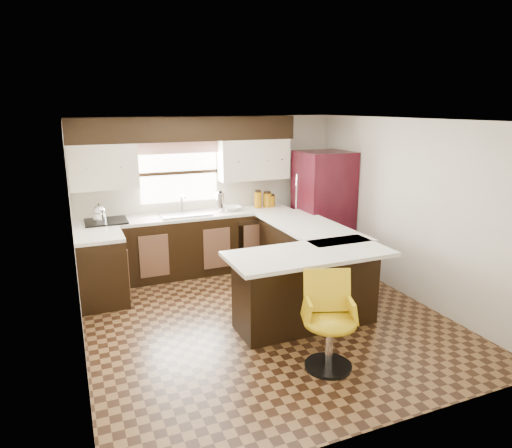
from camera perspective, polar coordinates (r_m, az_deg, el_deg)
name	(u,v)px	position (r m, az deg, el deg)	size (l,w,h in m)	color
floor	(265,318)	(5.78, 1.10, -11.62)	(4.40, 4.40, 0.00)	#49301A
ceiling	(266,120)	(5.19, 1.23, 12.88)	(4.40, 4.40, 0.00)	silver
wall_back	(210,193)	(7.38, -5.75, 3.93)	(4.40, 4.40, 0.00)	beige
wall_front	(384,293)	(3.57, 15.70, -8.30)	(4.40, 4.40, 0.00)	beige
wall_left	(74,245)	(4.94, -21.77, -2.40)	(4.40, 4.40, 0.00)	beige
wall_right	(408,209)	(6.48, 18.42, 1.76)	(4.40, 4.40, 0.00)	beige
base_cab_back	(189,245)	(7.17, -8.34, -2.66)	(3.30, 0.60, 0.90)	black
base_cab_left	(102,271)	(6.36, -18.73, -5.54)	(0.60, 0.70, 0.90)	black
counter_back	(188,216)	(7.04, -8.48, 1.02)	(3.30, 0.60, 0.04)	silver
counter_left	(99,236)	(6.22, -19.08, -1.44)	(0.60, 0.70, 0.04)	silver
soffit	(186,129)	(6.99, -8.73, 11.67)	(3.40, 0.35, 0.36)	black
upper_cab_left	(103,167)	(6.84, -18.59, 6.82)	(0.94, 0.35, 0.64)	beige
upper_cab_right	(253,159)	(7.37, -0.34, 8.08)	(1.14, 0.35, 0.64)	beige
window_pane	(179,173)	(7.18, -9.61, 6.34)	(1.20, 0.02, 0.90)	white
valance	(178,147)	(7.10, -9.67, 9.41)	(1.30, 0.06, 0.18)	#D19B93
sink	(185,214)	(7.00, -8.84, 1.24)	(0.75, 0.45, 0.03)	#B2B2B7
dishwasher	(256,244)	(7.21, -0.04, -2.55)	(0.58, 0.03, 0.78)	black
cooktop	(106,221)	(6.83, -18.23, 0.31)	(0.58, 0.50, 0.03)	black
peninsula_long	(305,259)	(6.50, 6.19, -4.39)	(0.60, 1.95, 0.90)	black
peninsula_return	(306,290)	(5.47, 6.25, -8.15)	(1.65, 0.60, 0.90)	black
counter_pen_long	(309,227)	(6.39, 6.70, -0.32)	(0.84, 1.95, 0.04)	silver
counter_pen_return	(309,254)	(5.22, 6.68, -3.74)	(1.89, 0.84, 0.04)	silver
refrigerator	(323,209)	(7.47, 8.37, 1.86)	(0.80, 0.76, 1.86)	#370913
bar_chair	(330,323)	(4.63, 9.24, -12.16)	(0.52, 0.52, 0.97)	gold
kettle	(99,212)	(6.80, -19.01, 1.38)	(0.19, 0.19, 0.25)	silver
percolator	(220,202)	(7.14, -4.47, 2.74)	(0.13, 0.13, 0.30)	silver
mixing_bowl	(233,208)	(7.23, -2.89, 1.97)	(0.27, 0.27, 0.07)	white
canister_large	(258,200)	(7.39, 0.25, 3.03)	(0.12, 0.12, 0.26)	#9E6909
canister_med	(267,200)	(7.46, 1.42, 3.00)	(0.14, 0.14, 0.23)	#9E6909
canister_small	(271,201)	(7.48, 1.85, 2.86)	(0.14, 0.14, 0.18)	#9E6909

